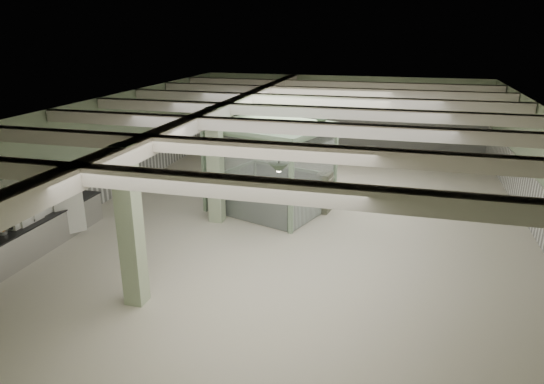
% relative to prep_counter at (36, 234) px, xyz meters
% --- Properties ---
extents(floor, '(20.00, 20.00, 0.00)m').
position_rel_prep_counter_xyz_m(floor, '(6.54, 4.25, -0.46)').
color(floor, beige).
rests_on(floor, ground).
extents(ceiling, '(14.00, 20.00, 0.02)m').
position_rel_prep_counter_xyz_m(ceiling, '(6.54, 4.25, 3.14)').
color(ceiling, silver).
rests_on(ceiling, wall_back).
extents(wall_back, '(14.00, 0.02, 3.60)m').
position_rel_prep_counter_xyz_m(wall_back, '(6.54, 14.25, 1.34)').
color(wall_back, '#9EAF8C').
rests_on(wall_back, floor).
extents(wall_front, '(14.00, 0.02, 3.60)m').
position_rel_prep_counter_xyz_m(wall_front, '(6.54, -5.75, 1.34)').
color(wall_front, '#9EAF8C').
rests_on(wall_front, floor).
extents(wall_left, '(0.02, 20.00, 3.60)m').
position_rel_prep_counter_xyz_m(wall_left, '(-0.46, 4.25, 1.34)').
color(wall_left, '#9EAF8C').
rests_on(wall_left, floor).
extents(wainscot_left, '(0.05, 19.90, 1.50)m').
position_rel_prep_counter_xyz_m(wainscot_left, '(-0.43, 4.25, 0.29)').
color(wainscot_left, white).
rests_on(wainscot_left, floor).
extents(wainscot_right, '(0.05, 19.90, 1.50)m').
position_rel_prep_counter_xyz_m(wainscot_right, '(13.52, 4.25, 0.29)').
color(wainscot_right, white).
rests_on(wainscot_right, floor).
extents(wainscot_back, '(13.90, 0.05, 1.50)m').
position_rel_prep_counter_xyz_m(wainscot_back, '(6.54, 14.23, 0.29)').
color(wainscot_back, white).
rests_on(wainscot_back, floor).
extents(girder, '(0.45, 19.90, 0.40)m').
position_rel_prep_counter_xyz_m(girder, '(4.04, 4.25, 2.92)').
color(girder, beige).
rests_on(girder, ceiling).
extents(beam_a, '(13.90, 0.35, 0.32)m').
position_rel_prep_counter_xyz_m(beam_a, '(6.54, -3.25, 2.96)').
color(beam_a, beige).
rests_on(beam_a, ceiling).
extents(beam_b, '(13.90, 0.35, 0.32)m').
position_rel_prep_counter_xyz_m(beam_b, '(6.54, -0.75, 2.96)').
color(beam_b, beige).
rests_on(beam_b, ceiling).
extents(beam_c, '(13.90, 0.35, 0.32)m').
position_rel_prep_counter_xyz_m(beam_c, '(6.54, 1.75, 2.96)').
color(beam_c, beige).
rests_on(beam_c, ceiling).
extents(beam_d, '(13.90, 0.35, 0.32)m').
position_rel_prep_counter_xyz_m(beam_d, '(6.54, 4.25, 2.96)').
color(beam_d, beige).
rests_on(beam_d, ceiling).
extents(beam_e, '(13.90, 0.35, 0.32)m').
position_rel_prep_counter_xyz_m(beam_e, '(6.54, 6.75, 2.96)').
color(beam_e, beige).
rests_on(beam_e, ceiling).
extents(beam_f, '(13.90, 0.35, 0.32)m').
position_rel_prep_counter_xyz_m(beam_f, '(6.54, 9.25, 2.96)').
color(beam_f, beige).
rests_on(beam_f, ceiling).
extents(beam_g, '(13.90, 0.35, 0.32)m').
position_rel_prep_counter_xyz_m(beam_g, '(6.54, 11.75, 2.96)').
color(beam_g, beige).
rests_on(beam_g, ceiling).
extents(column_a, '(0.42, 0.42, 3.60)m').
position_rel_prep_counter_xyz_m(column_a, '(4.04, -1.75, 1.34)').
color(column_a, '#B1C49E').
rests_on(column_a, floor).
extents(column_b, '(0.42, 0.42, 3.60)m').
position_rel_prep_counter_xyz_m(column_b, '(4.04, 3.25, 1.34)').
color(column_b, '#B1C49E').
rests_on(column_b, floor).
extents(column_c, '(0.42, 0.42, 3.60)m').
position_rel_prep_counter_xyz_m(column_c, '(4.04, 8.25, 1.34)').
color(column_c, '#B1C49E').
rests_on(column_c, floor).
extents(column_d, '(0.42, 0.42, 3.60)m').
position_rel_prep_counter_xyz_m(column_d, '(4.04, 12.25, 1.34)').
color(column_d, '#B1C49E').
rests_on(column_d, floor).
extents(pendant_front, '(0.44, 0.44, 0.22)m').
position_rel_prep_counter_xyz_m(pendant_front, '(7.04, -0.75, 2.59)').
color(pendant_front, '#334433').
rests_on(pendant_front, ceiling).
extents(pendant_mid, '(0.44, 0.44, 0.22)m').
position_rel_prep_counter_xyz_m(pendant_mid, '(7.04, 4.75, 2.59)').
color(pendant_mid, '#334433').
rests_on(pendant_mid, ceiling).
extents(pendant_back, '(0.44, 0.44, 0.22)m').
position_rel_prep_counter_xyz_m(pendant_back, '(7.04, 9.75, 2.59)').
color(pendant_back, '#334433').
rests_on(pendant_back, ceiling).
extents(prep_counter, '(0.87, 4.97, 0.91)m').
position_rel_prep_counter_xyz_m(prep_counter, '(0.00, 0.00, 0.00)').
color(prep_counter, silver).
rests_on(prep_counter, floor).
extents(pitcher_near, '(0.29, 0.30, 0.30)m').
position_rel_prep_counter_xyz_m(pitcher_near, '(0.01, -0.78, 0.59)').
color(pitcher_near, silver).
rests_on(pitcher_near, prep_counter).
extents(pitcher_far, '(0.22, 0.24, 0.25)m').
position_rel_prep_counter_xyz_m(pitcher_far, '(-0.08, 0.87, 0.56)').
color(pitcher_far, silver).
rests_on(pitcher_far, prep_counter).
extents(veg_colander, '(0.49, 0.49, 0.20)m').
position_rel_prep_counter_xyz_m(veg_colander, '(-0.07, 1.63, 0.54)').
color(veg_colander, '#3C3C41').
rests_on(veg_colander, prep_counter).
extents(orange_bowl, '(0.29, 0.29, 0.09)m').
position_rel_prep_counter_xyz_m(orange_bowl, '(-0.03, -1.08, 0.48)').
color(orange_bowl, '#B2B2B7').
rests_on(orange_bowl, prep_counter).
extents(walkin_cooler, '(0.97, 2.19, 2.01)m').
position_rel_prep_counter_xyz_m(walkin_cooler, '(-0.08, 0.26, 0.54)').
color(walkin_cooler, white).
rests_on(walkin_cooler, floor).
extents(guard_booth, '(4.39, 4.05, 2.90)m').
position_rel_prep_counter_xyz_m(guard_booth, '(5.40, 4.72, 1.47)').
color(guard_booth, gray).
rests_on(guard_booth, floor).
extents(filing_cabinet, '(0.51, 0.67, 1.32)m').
position_rel_prep_counter_xyz_m(filing_cabinet, '(7.17, 4.92, 0.20)').
color(filing_cabinet, '#616352').
rests_on(filing_cabinet, floor).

